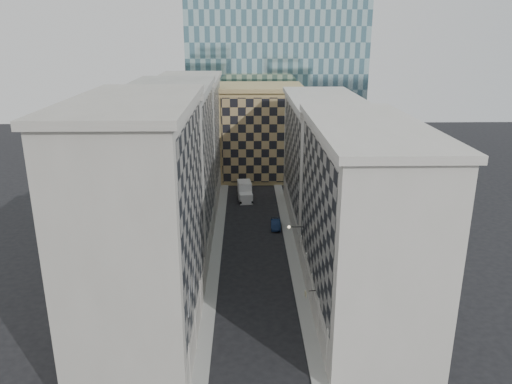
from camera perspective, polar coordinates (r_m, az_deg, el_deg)
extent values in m
cube|color=#989892|center=(69.54, -4.58, -6.88)|extent=(1.50, 100.00, 0.15)
cube|color=#989892|center=(69.71, 4.13, -6.80)|extent=(1.50, 100.00, 0.15)
cube|color=#A49F93|center=(48.44, -12.96, -4.05)|extent=(10.00, 22.00, 23.00)
cube|color=gray|center=(47.14, -7.27, -2.39)|extent=(0.25, 19.36, 18.00)
cube|color=#A49F93|center=(52.22, -6.85, -14.19)|extent=(0.45, 21.12, 3.20)
cube|color=#A49F93|center=(45.41, -14.02, 9.94)|extent=(10.80, 22.80, 0.70)
cylinder|color=#A49F93|center=(45.16, -8.09, -19.12)|extent=(0.90, 0.90, 4.40)
cylinder|color=#A49F93|center=(49.61, -7.36, -15.29)|extent=(0.90, 0.90, 4.40)
cylinder|color=#A49F93|center=(54.26, -6.76, -12.10)|extent=(0.90, 0.90, 4.40)
cylinder|color=#A49F93|center=(59.06, -6.28, -9.42)|extent=(0.90, 0.90, 4.40)
cube|color=gray|center=(69.14, -9.44, 2.44)|extent=(10.00, 22.00, 22.00)
cube|color=gray|center=(68.23, -5.44, 3.70)|extent=(0.25, 19.36, 17.00)
cube|color=gray|center=(71.72, -5.24, -4.76)|extent=(0.45, 21.12, 3.20)
cube|color=gray|center=(67.02, -9.94, 11.82)|extent=(10.80, 22.80, 0.70)
cylinder|color=gray|center=(63.97, -5.87, -7.14)|extent=(0.90, 0.90, 4.40)
cylinder|color=gray|center=(68.97, -5.53, -5.19)|extent=(0.90, 0.90, 4.40)
cylinder|color=gray|center=(74.04, -5.23, -3.51)|extent=(0.90, 0.90, 4.40)
cylinder|color=gray|center=(79.17, -4.98, -2.04)|extent=(0.90, 0.90, 4.40)
cube|color=#A49F93|center=(90.46, -7.55, 5.91)|extent=(10.00, 22.00, 21.00)
cube|color=gray|center=(89.76, -4.47, 6.89)|extent=(0.25, 19.36, 16.00)
cube|color=#A49F93|center=(92.35, -4.36, 0.55)|extent=(0.45, 21.12, 3.20)
cube|color=#A49F93|center=(88.83, -7.84, 12.76)|extent=(10.80, 22.80, 0.70)
cylinder|color=#A49F93|center=(84.34, -4.75, -0.75)|extent=(0.90, 0.90, 4.40)
cylinder|color=#A49F93|center=(89.56, -4.55, 0.38)|extent=(0.90, 0.90, 4.40)
cylinder|color=#A49F93|center=(94.80, -4.38, 1.40)|extent=(0.90, 0.90, 4.40)
cylinder|color=#A49F93|center=(100.07, -4.22, 2.30)|extent=(0.90, 0.90, 4.40)
cube|color=#B9B6AA|center=(53.10, 12.06, -3.73)|extent=(10.00, 26.00, 20.00)
cube|color=gray|center=(51.66, 6.89, -2.28)|extent=(0.25, 22.88, 15.00)
cube|color=#B9B6AA|center=(55.88, 6.58, -11.84)|extent=(0.45, 24.96, 3.20)
cube|color=#B9B6AA|center=(50.25, 12.83, 7.30)|extent=(10.80, 26.80, 0.70)
cylinder|color=#B9B6AA|center=(46.94, 8.55, -17.52)|extent=(0.90, 0.90, 4.40)
cylinder|color=#B9B6AA|center=(51.19, 7.57, -14.15)|extent=(0.90, 0.90, 4.40)
cylinder|color=#B9B6AA|center=(55.60, 6.76, -11.30)|extent=(0.90, 0.90, 4.40)
cylinder|color=#B9B6AA|center=(60.14, 6.09, -8.87)|extent=(0.90, 0.90, 4.40)
cylinder|color=#B9B6AA|center=(64.78, 5.52, -6.79)|extent=(0.90, 0.90, 4.40)
cube|color=#B9B6AA|center=(78.46, 7.68, 3.27)|extent=(10.00, 28.00, 19.00)
cube|color=gray|center=(77.48, 4.15, 4.34)|extent=(0.25, 24.64, 14.00)
cube|color=#B9B6AA|center=(80.24, 4.05, -2.19)|extent=(0.45, 26.88, 3.20)
cube|color=#B9B6AA|center=(76.56, 7.99, 10.41)|extent=(10.80, 28.80, 0.70)
cube|color=tan|center=(103.01, 0.50, 6.70)|extent=(16.00, 14.00, 18.00)
cube|color=tan|center=(96.06, 0.63, 5.86)|extent=(15.20, 0.25, 16.50)
cube|color=tan|center=(101.56, 0.51, 11.91)|extent=(16.80, 14.80, 0.80)
cube|color=#292420|center=(115.95, -0.72, 10.49)|extent=(6.00, 6.00, 28.00)
cube|color=#292420|center=(114.92, -0.75, 17.77)|extent=(7.00, 7.00, 1.40)
cylinder|color=gray|center=(42.93, -7.64, -11.95)|extent=(0.10, 2.33, 2.33)
cylinder|color=gray|center=(46.42, -7.12, -9.48)|extent=(0.10, 2.33, 2.33)
cylinder|color=black|center=(61.78, 4.62, -3.99)|extent=(1.80, 0.08, 0.08)
sphere|color=#FFE5B2|center=(61.69, 3.79, -4.01)|extent=(0.36, 0.36, 0.36)
cube|color=silver|center=(88.38, -1.16, -0.68)|extent=(2.46, 2.64, 1.83)
cube|color=silver|center=(90.67, -1.33, 0.25)|extent=(2.68, 3.87, 3.15)
cylinder|color=black|center=(87.68, -1.77, -1.16)|extent=(0.39, 0.94, 0.91)
cylinder|color=black|center=(87.87, -0.45, -1.11)|extent=(0.39, 0.94, 0.91)
cylinder|color=black|center=(92.09, -2.03, -0.20)|extent=(0.39, 0.94, 0.91)
cylinder|color=black|center=(92.27, -0.77, -0.16)|extent=(0.39, 0.94, 0.91)
imported|color=#101F3D|center=(77.38, 2.26, -3.67)|extent=(1.58, 4.22, 1.38)
cylinder|color=black|center=(51.82, 6.48, -11.14)|extent=(0.74, 0.16, 0.06)
cube|color=beige|center=(51.92, 5.69, -11.52)|extent=(0.15, 0.65, 0.64)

